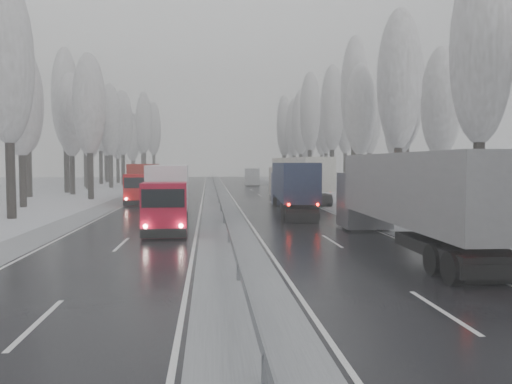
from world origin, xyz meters
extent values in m
plane|color=silver|center=(0.00, 0.00, 0.00)|extent=(260.00, 260.00, 0.00)
cube|color=black|center=(5.25, 30.00, 0.01)|extent=(7.50, 200.00, 0.03)
cube|color=black|center=(-5.25, 30.00, 0.01)|extent=(7.50, 200.00, 0.03)
cube|color=#999CA0|center=(0.00, 30.00, 0.02)|extent=(3.00, 200.00, 0.04)
cube|color=#999CA0|center=(10.20, 30.00, 0.02)|extent=(2.40, 200.00, 0.04)
cube|color=#999CA0|center=(-10.20, 30.00, 0.02)|extent=(2.40, 200.00, 0.04)
cube|color=slate|center=(0.00, 30.00, 0.60)|extent=(0.06, 200.00, 0.32)
cube|color=slate|center=(0.00, -4.00, 0.30)|extent=(0.12, 0.12, 0.60)
cube|color=slate|center=(0.00, 28.00, 0.30)|extent=(0.12, 0.12, 0.60)
cube|color=slate|center=(0.00, 60.00, 0.30)|extent=(0.12, 0.12, 0.60)
cylinder|color=black|center=(15.04, 15.67, 2.80)|extent=(0.68, 0.68, 5.60)
ellipsoid|color=gray|center=(15.04, 15.67, 10.80)|extent=(3.60, 3.60, 11.45)
cylinder|color=black|center=(14.51, 27.03, 2.81)|extent=(0.68, 0.68, 5.62)
ellipsoid|color=gray|center=(14.51, 27.03, 10.84)|extent=(3.60, 3.60, 11.48)
cylinder|color=black|center=(20.02, 31.03, 2.47)|extent=(0.64, 0.64, 4.94)
ellipsoid|color=gray|center=(20.02, 31.03, 9.53)|extent=(3.60, 3.60, 10.09)
cylinder|color=black|center=(17.90, 35.17, 2.66)|extent=(0.66, 0.66, 5.32)
ellipsoid|color=gray|center=(17.90, 35.17, 10.27)|extent=(3.60, 3.60, 10.88)
cylinder|color=black|center=(20.12, 39.17, 3.16)|extent=(0.72, 0.72, 6.31)
ellipsoid|color=gray|center=(20.12, 39.17, 12.17)|extent=(3.60, 3.60, 12.90)
cylinder|color=black|center=(17.02, 45.60, 2.69)|extent=(0.67, 0.67, 5.38)
ellipsoid|color=gray|center=(17.02, 45.60, 10.37)|extent=(3.60, 3.60, 10.98)
cylinder|color=black|center=(23.31, 49.60, 2.30)|extent=(0.62, 0.62, 4.59)
ellipsoid|color=gray|center=(23.31, 49.60, 8.86)|extent=(3.60, 3.60, 9.39)
cylinder|color=black|center=(17.90, 51.02, 3.47)|extent=(0.76, 0.76, 6.95)
ellipsoid|color=gray|center=(17.90, 51.02, 13.40)|extent=(3.60, 3.60, 14.19)
cylinder|color=black|center=(24.81, 55.02, 3.30)|extent=(0.74, 0.74, 6.59)
ellipsoid|color=gray|center=(24.81, 55.02, 12.71)|extent=(3.60, 3.60, 13.46)
cylinder|color=black|center=(17.56, 61.27, 3.18)|extent=(0.72, 0.72, 6.37)
ellipsoid|color=gray|center=(17.56, 61.27, 12.28)|extent=(3.60, 3.60, 13.01)
cylinder|color=black|center=(24.72, 65.27, 2.99)|extent=(0.70, 0.70, 5.97)
ellipsoid|color=gray|center=(24.72, 65.27, 11.52)|extent=(3.60, 3.60, 12.20)
cylinder|color=black|center=(16.34, 71.95, 3.33)|extent=(0.74, 0.74, 6.65)
ellipsoid|color=gray|center=(16.34, 71.95, 12.83)|extent=(3.60, 3.60, 13.59)
cylinder|color=black|center=(23.71, 75.95, 3.07)|extent=(0.71, 0.71, 6.14)
ellipsoid|color=gray|center=(23.71, 75.95, 11.84)|extent=(3.60, 3.60, 12.54)
cylinder|color=black|center=(16.56, 81.70, 3.03)|extent=(0.71, 0.71, 6.05)
ellipsoid|color=gray|center=(16.56, 81.70, 11.68)|extent=(3.60, 3.60, 12.37)
cylinder|color=black|center=(22.48, 85.70, 3.15)|extent=(0.72, 0.72, 6.30)
ellipsoid|color=gray|center=(22.48, 85.70, 12.15)|extent=(3.60, 3.60, 12.87)
cylinder|color=black|center=(16.63, 89.21, 2.94)|extent=(0.70, 0.70, 5.88)
ellipsoid|color=gray|center=(16.63, 89.21, 11.33)|extent=(3.60, 3.60, 12.00)
cylinder|color=black|center=(19.77, 93.21, 2.43)|extent=(0.64, 0.64, 4.86)
ellipsoid|color=gray|center=(19.77, 93.21, 9.37)|extent=(3.60, 3.60, 9.92)
cylinder|color=black|center=(15.73, 96.32, 2.99)|extent=(0.70, 0.70, 5.98)
ellipsoid|color=gray|center=(15.73, 96.32, 11.53)|extent=(3.60, 3.60, 12.21)
cylinder|color=black|center=(24.94, 100.32, 3.09)|extent=(0.71, 0.71, 6.19)
ellipsoid|color=gray|center=(24.94, 100.32, 11.93)|extent=(3.60, 3.60, 12.64)
cylinder|color=black|center=(17.04, 106.16, 3.43)|extent=(0.75, 0.75, 6.86)
ellipsoid|color=gray|center=(17.04, 106.16, 13.22)|extent=(3.60, 3.60, 14.01)
cylinder|color=black|center=(24.02, 110.16, 2.77)|extent=(0.68, 0.68, 5.55)
ellipsoid|color=gray|center=(24.02, 110.16, 10.70)|extent=(3.60, 3.60, 11.33)
cylinder|color=black|center=(18.73, 116.73, 3.05)|extent=(0.71, 0.71, 6.09)
ellipsoid|color=gray|center=(18.73, 116.73, 11.75)|extent=(3.60, 3.60, 12.45)
cylinder|color=black|center=(21.55, 120.73, 2.74)|extent=(0.67, 0.67, 5.49)
ellipsoid|color=gray|center=(21.55, 120.73, 10.58)|extent=(3.60, 3.60, 11.21)
cylinder|color=black|center=(-15.13, 24.57, 2.92)|extent=(0.69, 0.69, 5.83)
ellipsoid|color=gray|center=(-15.13, 24.57, 11.25)|extent=(3.60, 3.60, 11.92)
cylinder|color=black|center=(-17.75, 34.20, 2.52)|extent=(0.65, 0.65, 5.03)
ellipsoid|color=gray|center=(-17.75, 34.20, 9.70)|extent=(3.60, 3.60, 10.28)
cylinder|color=black|center=(-13.94, 43.73, 2.72)|extent=(0.67, 0.67, 5.44)
ellipsoid|color=gray|center=(-13.94, 43.73, 10.49)|extent=(3.60, 3.60, 11.11)
cylinder|color=black|center=(-21.85, 47.73, 2.86)|extent=(0.69, 0.69, 5.72)
ellipsoid|color=gray|center=(-21.85, 47.73, 11.04)|extent=(3.60, 3.60, 11.69)
cylinder|color=black|center=(-18.26, 52.71, 2.61)|extent=(0.66, 0.66, 5.23)
ellipsoid|color=gray|center=(-18.26, 52.71, 10.08)|extent=(3.60, 3.60, 10.68)
cylinder|color=black|center=(-20.05, 56.71, 3.30)|extent=(0.74, 0.74, 6.60)
ellipsoid|color=gray|center=(-20.05, 56.71, 12.74)|extent=(3.60, 3.60, 13.49)
cylinder|color=black|center=(-18.16, 62.35, 2.58)|extent=(0.65, 0.65, 5.16)
ellipsoid|color=gray|center=(-18.16, 62.35, 9.95)|extent=(3.60, 3.60, 10.54)
cylinder|color=black|center=(-19.54, 66.35, 2.90)|extent=(0.69, 0.69, 5.79)
ellipsoid|color=gray|center=(-19.54, 66.35, 11.18)|extent=(3.60, 3.60, 11.84)
cylinder|color=black|center=(-16.58, 69.11, 2.82)|extent=(0.68, 0.68, 5.64)
ellipsoid|color=gray|center=(-16.58, 69.11, 10.89)|extent=(3.60, 3.60, 11.53)
cylinder|color=black|center=(-21.42, 73.11, 3.28)|extent=(0.73, 0.73, 6.56)
ellipsoid|color=gray|center=(-21.42, 73.11, 12.65)|extent=(3.60, 3.60, 13.40)
cylinder|color=black|center=(-16.33, 79.19, 2.90)|extent=(0.69, 0.69, 5.79)
ellipsoid|color=gray|center=(-16.33, 79.19, 11.17)|extent=(3.60, 3.60, 11.84)
cylinder|color=black|center=(-21.09, 83.19, 3.32)|extent=(0.74, 0.74, 6.65)
ellipsoid|color=gray|center=(-21.09, 83.19, 12.82)|extent=(3.60, 3.60, 13.58)
cylinder|color=black|center=(-18.93, 88.54, 2.56)|extent=(0.65, 0.65, 5.12)
ellipsoid|color=gray|center=(-18.93, 88.54, 9.88)|extent=(3.60, 3.60, 10.46)
cylinder|color=black|center=(-21.82, 92.54, 2.92)|extent=(0.69, 0.69, 5.84)
ellipsoid|color=gray|center=(-21.82, 92.54, 11.26)|extent=(3.60, 3.60, 11.92)
cylinder|color=black|center=(-15.07, 99.33, 3.34)|extent=(0.74, 0.74, 6.67)
ellipsoid|color=gray|center=(-15.07, 99.33, 12.87)|extent=(3.60, 3.60, 13.63)
cylinder|color=black|center=(-24.20, 103.33, 3.15)|extent=(0.72, 0.72, 6.31)
ellipsoid|color=gray|center=(-24.20, 103.33, 12.16)|extent=(3.60, 3.60, 12.88)
cylinder|color=black|center=(-14.05, 108.72, 3.14)|extent=(0.72, 0.72, 6.29)
ellipsoid|color=gray|center=(-14.05, 108.72, 12.12)|extent=(3.60, 3.60, 12.84)
cylinder|color=black|center=(-19.66, 112.72, 2.43)|extent=(0.64, 0.64, 4.86)
ellipsoid|color=gray|center=(-19.66, 112.72, 9.36)|extent=(3.60, 3.60, 9.92)
cylinder|color=black|center=(-17.56, 115.31, 3.31)|extent=(0.74, 0.74, 6.63)
ellipsoid|color=gray|center=(-17.56, 115.31, 12.78)|extent=(3.60, 3.60, 13.54)
cylinder|color=black|center=(-20.33, 119.31, 2.89)|extent=(0.69, 0.69, 5.79)
ellipsoid|color=gray|center=(-20.33, 119.31, 11.16)|extent=(3.60, 3.60, 11.82)
cube|color=#525258|center=(8.31, 16.91, 1.78)|extent=(2.74, 2.85, 3.24)
cube|color=black|center=(8.33, 18.26, 2.54)|extent=(2.49, 0.15, 1.08)
cube|color=black|center=(8.33, 18.37, 0.49)|extent=(2.70, 0.20, 0.54)
cube|color=slate|center=(8.18, 8.48, 2.92)|extent=(2.97, 14.09, 3.03)
cube|color=black|center=(8.07, 1.40, 0.59)|extent=(2.49, 0.17, 0.49)
cube|color=black|center=(8.12, 4.59, 0.81)|extent=(2.47, 5.98, 0.49)
cube|color=black|center=(8.08, 2.00, 0.38)|extent=(2.49, 0.10, 0.65)
cylinder|color=black|center=(7.16, 16.06, 0.56)|extent=(0.40, 1.13, 1.12)
cylinder|color=black|center=(9.43, 16.03, 0.56)|extent=(0.40, 1.13, 1.12)
cylinder|color=black|center=(6.98, 4.18, 0.56)|extent=(0.40, 1.13, 1.12)
cylinder|color=black|center=(9.25, 4.14, 0.56)|extent=(0.40, 1.13, 1.12)
cylinder|color=black|center=(6.96, 2.77, 0.56)|extent=(0.40, 1.13, 1.12)
sphere|color=#FF0C05|center=(7.05, 1.34, 1.46)|extent=(0.22, 0.22, 0.22)
sphere|color=white|center=(7.30, 18.42, 0.92)|extent=(0.24, 0.24, 0.24)
sphere|color=white|center=(9.36, 18.38, 0.92)|extent=(0.24, 0.24, 0.24)
cube|color=#1F264F|center=(6.08, 33.14, 1.62)|extent=(2.62, 2.71, 2.94)
cube|color=black|center=(6.17, 34.36, 2.30)|extent=(2.25, 0.26, 0.98)
cube|color=black|center=(6.18, 34.46, 0.44)|extent=(2.45, 0.32, 0.49)
cube|color=black|center=(5.54, 25.52, 2.64)|extent=(3.39, 12.87, 2.74)
cube|color=black|center=(5.09, 19.12, 0.54)|extent=(2.25, 0.28, 0.44)
cube|color=black|center=(5.29, 22.00, 0.73)|extent=(2.53, 5.52, 0.44)
cube|color=black|center=(5.13, 19.66, 0.34)|extent=(2.25, 0.22, 0.59)
cylinder|color=black|center=(5.00, 32.43, 0.51)|extent=(0.41, 1.04, 1.02)
cylinder|color=black|center=(7.05, 32.28, 0.51)|extent=(0.41, 1.04, 1.02)
cylinder|color=black|center=(4.24, 21.68, 0.51)|extent=(0.41, 1.04, 1.02)
cylinder|color=black|center=(6.29, 21.54, 0.51)|extent=(0.41, 1.04, 1.02)
cylinder|color=black|center=(4.15, 20.42, 0.51)|extent=(0.41, 1.04, 1.02)
cylinder|color=black|center=(6.20, 20.27, 0.51)|extent=(0.41, 1.04, 1.02)
sphere|color=#FF0C05|center=(4.16, 19.12, 1.32)|extent=(0.20, 0.20, 0.20)
sphere|color=#FF0C05|center=(6.01, 18.99, 1.32)|extent=(0.20, 0.20, 0.20)
sphere|color=white|center=(5.25, 34.55, 0.83)|extent=(0.22, 0.22, 0.22)
sphere|color=white|center=(7.11, 34.42, 0.83)|extent=(0.22, 0.22, 0.22)
cube|color=#BDB5A7|center=(7.64, 46.04, 1.82)|extent=(2.98, 3.08, 3.32)
cube|color=black|center=(7.53, 47.42, 2.60)|extent=(2.54, 0.31, 1.11)
cube|color=black|center=(7.52, 47.53, 0.50)|extent=(2.77, 0.38, 0.55)
cube|color=beige|center=(8.30, 37.45, 2.98)|extent=(3.91, 14.54, 3.09)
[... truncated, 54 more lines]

